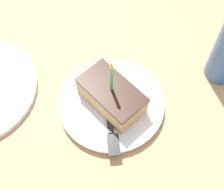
# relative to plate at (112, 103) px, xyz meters

# --- Properties ---
(ground_plane) EXTENTS (2.40, 2.40, 0.04)m
(ground_plane) POSITION_rel_plate_xyz_m (0.00, 0.00, -0.03)
(ground_plane) COLOR tan
(ground_plane) RESTS_ON ground
(plate) EXTENTS (0.23, 0.23, 0.02)m
(plate) POSITION_rel_plate_xyz_m (0.00, 0.00, 0.00)
(plate) COLOR silver
(plate) RESTS_ON ground_plane
(cake_slice) EXTENTS (0.08, 0.14, 0.14)m
(cake_slice) POSITION_rel_plate_xyz_m (-0.00, 0.00, 0.03)
(cake_slice) COLOR tan
(cake_slice) RESTS_ON plate
(fork) EXTENTS (0.12, 0.15, 0.00)m
(fork) POSITION_rel_plate_xyz_m (0.03, 0.03, 0.01)
(fork) COLOR #262626
(fork) RESTS_ON plate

